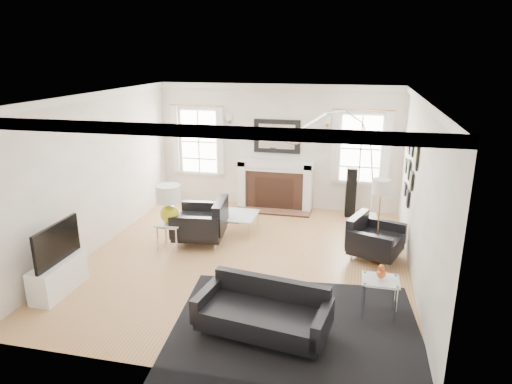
% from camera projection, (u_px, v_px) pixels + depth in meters
% --- Properties ---
extents(floor, '(6.00, 6.00, 0.00)m').
position_uv_depth(floor, '(245.00, 259.00, 7.94)').
color(floor, '#A37344').
rests_on(floor, ground).
extents(back_wall, '(5.50, 0.04, 2.80)m').
position_uv_depth(back_wall, '(277.00, 147.00, 10.33)').
color(back_wall, white).
rests_on(back_wall, floor).
extents(front_wall, '(5.50, 0.04, 2.80)m').
position_uv_depth(front_wall, '(175.00, 259.00, 4.73)').
color(front_wall, white).
rests_on(front_wall, floor).
extents(left_wall, '(0.04, 6.00, 2.80)m').
position_uv_depth(left_wall, '(95.00, 173.00, 8.11)').
color(left_wall, white).
rests_on(left_wall, floor).
extents(right_wall, '(0.04, 6.00, 2.80)m').
position_uv_depth(right_wall, '(420.00, 193.00, 6.95)').
color(right_wall, white).
rests_on(right_wall, floor).
extents(ceiling, '(5.50, 6.00, 0.02)m').
position_uv_depth(ceiling, '(244.00, 96.00, 7.12)').
color(ceiling, white).
rests_on(ceiling, back_wall).
extents(crown_molding, '(5.50, 6.00, 0.12)m').
position_uv_depth(crown_molding, '(244.00, 100.00, 7.14)').
color(crown_molding, white).
rests_on(crown_molding, back_wall).
extents(fireplace, '(1.70, 0.69, 1.11)m').
position_uv_depth(fireplace, '(275.00, 186.00, 10.38)').
color(fireplace, white).
rests_on(fireplace, floor).
extents(mantel_mirror, '(1.05, 0.07, 0.75)m').
position_uv_depth(mantel_mirror, '(277.00, 136.00, 10.21)').
color(mantel_mirror, black).
rests_on(mantel_mirror, back_wall).
extents(window_left, '(1.24, 0.15, 1.62)m').
position_uv_depth(window_left, '(199.00, 141.00, 10.65)').
color(window_left, white).
rests_on(window_left, back_wall).
extents(window_right, '(1.24, 0.15, 1.62)m').
position_uv_depth(window_right, '(361.00, 148.00, 9.87)').
color(window_right, white).
rests_on(window_right, back_wall).
extents(gallery_wall, '(0.04, 1.73, 1.29)m').
position_uv_depth(gallery_wall, '(410.00, 165.00, 8.12)').
color(gallery_wall, black).
rests_on(gallery_wall, right_wall).
extents(tv_unit, '(0.35, 1.00, 1.09)m').
position_uv_depth(tv_unit, '(58.00, 272.00, 6.78)').
color(tv_unit, white).
rests_on(tv_unit, floor).
extents(area_rug, '(3.42, 2.94, 0.01)m').
position_uv_depth(area_rug, '(296.00, 331.00, 5.90)').
color(area_rug, black).
rests_on(area_rug, floor).
extents(sofa, '(1.76, 1.01, 0.54)m').
position_uv_depth(sofa, '(264.00, 313.00, 5.78)').
color(sofa, black).
rests_on(sofa, floor).
extents(armchair_left, '(1.03, 1.12, 0.69)m').
position_uv_depth(armchair_left, '(203.00, 223.00, 8.56)').
color(armchair_left, black).
rests_on(armchair_left, floor).
extents(armchair_right, '(1.06, 1.12, 0.61)m').
position_uv_depth(armchair_right, '(373.00, 239.00, 7.92)').
color(armchair_right, black).
rests_on(armchair_right, floor).
extents(coffee_table, '(0.81, 0.81, 0.36)m').
position_uv_depth(coffee_table, '(236.00, 216.00, 9.08)').
color(coffee_table, silver).
rests_on(coffee_table, floor).
extents(side_table_left, '(0.45, 0.45, 0.49)m').
position_uv_depth(side_table_left, '(170.00, 228.00, 8.29)').
color(side_table_left, silver).
rests_on(side_table_left, floor).
extents(nesting_table, '(0.49, 0.41, 0.54)m').
position_uv_depth(nesting_table, '(380.00, 287.00, 6.14)').
color(nesting_table, silver).
rests_on(nesting_table, floor).
extents(gourd_lamp, '(0.44, 0.44, 0.71)m').
position_uv_depth(gourd_lamp, '(169.00, 201.00, 8.14)').
color(gourd_lamp, '#B3B216').
rests_on(gourd_lamp, side_table_left).
extents(orange_vase, '(0.12, 0.12, 0.19)m').
position_uv_depth(orange_vase, '(381.00, 272.00, 6.07)').
color(orange_vase, '#D5501B').
rests_on(orange_vase, nesting_table).
extents(arc_floor_lamp, '(1.78, 1.65, 2.52)m').
position_uv_depth(arc_floor_lamp, '(335.00, 167.00, 8.70)').
color(arc_floor_lamp, silver).
rests_on(arc_floor_lamp, floor).
extents(stick_floor_lamp, '(0.30, 0.30, 1.48)m').
position_uv_depth(stick_floor_lamp, '(381.00, 191.00, 7.43)').
color(stick_floor_lamp, '#B57A3E').
rests_on(stick_floor_lamp, floor).
extents(speaker_tower, '(0.24, 0.24, 1.09)m').
position_uv_depth(speaker_tower, '(351.00, 192.00, 9.89)').
color(speaker_tower, black).
rests_on(speaker_tower, floor).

